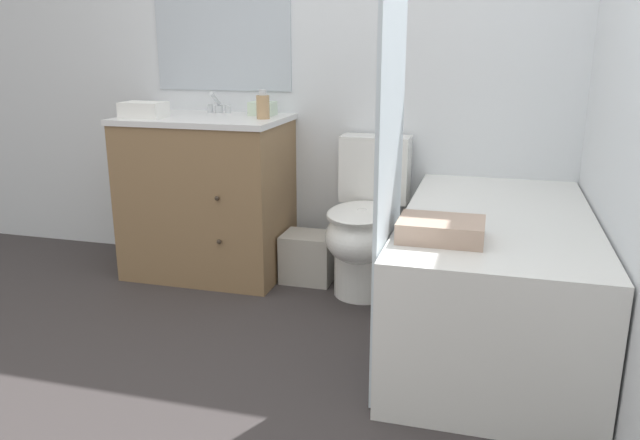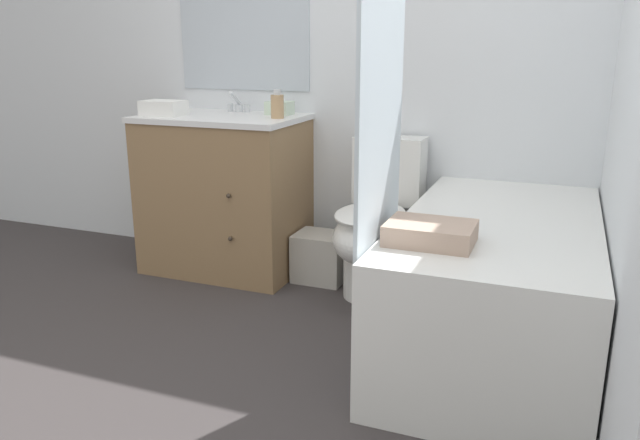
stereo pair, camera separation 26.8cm
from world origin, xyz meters
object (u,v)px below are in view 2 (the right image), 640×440
object	(u,v)px
tissue_box	(280,108)
soap_dispenser	(277,106)
hand_towel_folded	(164,108)
wastebasket	(321,257)
bathtub	(496,284)
bath_towel_folded	(430,233)
vanity_cabinet	(225,192)
sink_faucet	(238,106)
toilet	(375,227)

from	to	relation	value
tissue_box	soap_dispenser	bearing A→B (deg)	-68.48
tissue_box	hand_towel_folded	xyz separation A→B (m)	(-0.57, -0.27, 0.00)
wastebasket	soap_dispenser	xyz separation A→B (m)	(-0.23, -0.03, 0.82)
wastebasket	tissue_box	size ratio (longest dim) A/B	2.06
bathtub	bath_towel_folded	bearing A→B (deg)	-115.47
vanity_cabinet	hand_towel_folded	size ratio (longest dim) A/B	3.91
sink_faucet	wastebasket	xyz separation A→B (m)	(0.58, -0.17, -0.79)
wastebasket	bath_towel_folded	bearing A→B (deg)	-49.32
vanity_cabinet	bathtub	size ratio (longest dim) A/B	0.59
bathtub	soap_dispenser	size ratio (longest dim) A/B	9.89
bathtub	bath_towel_folded	distance (m)	0.57
sink_faucet	wastebasket	distance (m)	0.99
toilet	soap_dispenser	size ratio (longest dim) A/B	5.24
vanity_cabinet	bathtub	bearing A→B (deg)	-16.65
vanity_cabinet	soap_dispenser	distance (m)	0.61
tissue_box	bathtub	bearing A→B (deg)	-25.60
sink_faucet	hand_towel_folded	xyz separation A→B (m)	(-0.29, -0.31, 0.01)
soap_dispenser	bath_towel_folded	world-z (taller)	soap_dispenser
sink_faucet	wastebasket	size ratio (longest dim) A/B	0.52
soap_dispenser	hand_towel_folded	size ratio (longest dim) A/B	0.67
sink_faucet	toilet	xyz separation A→B (m)	(0.91, -0.26, -0.55)
wastebasket	toilet	bearing A→B (deg)	-14.28
vanity_cabinet	bath_towel_folded	distance (m)	1.63
soap_dispenser	bath_towel_folded	size ratio (longest dim) A/B	0.49
vanity_cabinet	hand_towel_folded	distance (m)	0.57
sink_faucet	wastebasket	world-z (taller)	sink_faucet
soap_dispenser	tissue_box	bearing A→B (deg)	111.52
toilet	vanity_cabinet	bearing A→B (deg)	175.48
sink_faucet	hand_towel_folded	size ratio (longest dim) A/B	0.63
soap_dispenser	hand_towel_folded	world-z (taller)	soap_dispenser
sink_faucet	bath_towel_folded	size ratio (longest dim) A/B	0.46
vanity_cabinet	tissue_box	distance (m)	0.57
toilet	bath_towel_folded	world-z (taller)	toilet
tissue_box	bath_towel_folded	size ratio (longest dim) A/B	0.43
bathtub	hand_towel_folded	distance (m)	1.98
vanity_cabinet	hand_towel_folded	world-z (taller)	hand_towel_folded
vanity_cabinet	wastebasket	distance (m)	0.66
toilet	wastebasket	distance (m)	0.42
bathtub	soap_dispenser	xyz separation A→B (m)	(-1.21, 0.45, 0.66)
sink_faucet	hand_towel_folded	bearing A→B (deg)	-132.25
toilet	wastebasket	xyz separation A→B (m)	(-0.33, 0.08, -0.23)
hand_towel_folded	bath_towel_folded	distance (m)	1.84
wastebasket	soap_dispenser	world-z (taller)	soap_dispenser
sink_faucet	toilet	distance (m)	1.10
sink_faucet	bath_towel_folded	world-z (taller)	sink_faucet
vanity_cabinet	tissue_box	bearing A→B (deg)	27.04
soap_dispenser	hand_towel_folded	distance (m)	0.64
vanity_cabinet	tissue_box	size ratio (longest dim) A/B	6.69
vanity_cabinet	bathtub	xyz separation A→B (m)	(1.56, -0.47, -0.16)
sink_faucet	toilet	size ratio (longest dim) A/B	0.18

